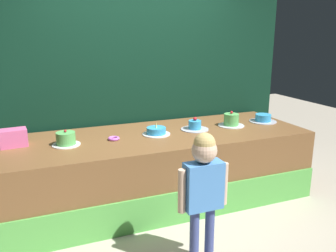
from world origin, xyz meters
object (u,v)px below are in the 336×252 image
cake_far_right (263,119)px  pink_box (13,138)px  cake_far_left (66,139)px  cake_center (195,126)px  child_figure (203,182)px  cake_right (231,121)px  donut (114,138)px  cake_left (156,131)px

cake_far_right → pink_box: bearing=178.1°
cake_far_left → cake_center: 1.44m
child_figure → pink_box: (-1.39, 1.35, 0.14)m
cake_far_left → cake_center: (1.44, 0.04, -0.02)m
cake_center → cake_right: bearing=-1.0°
child_figure → donut: 1.27m
child_figure → cake_far_right: (1.49, 1.25, 0.09)m
pink_box → cake_far_left: (0.48, -0.15, -0.02)m
donut → cake_left: 0.48m
cake_left → cake_center: size_ratio=0.96×
donut → cake_far_right: bearing=1.7°
cake_left → child_figure: bearing=-92.3°
cake_center → cake_right: (0.48, -0.01, 0.02)m
cake_far_right → cake_left: bearing=-178.6°
cake_left → cake_far_right: cake_left is taller
donut → cake_right: bearing=1.3°
pink_box → cake_far_right: (2.88, -0.10, -0.05)m
child_figure → cake_far_left: size_ratio=4.06×
cake_right → cake_far_right: size_ratio=0.94×
pink_box → cake_far_right: pink_box is taller
cake_left → cake_right: size_ratio=0.97×
child_figure → cake_far_right: 1.95m
pink_box → cake_left: bearing=-5.2°
cake_far_left → cake_center: cake_far_left is taller
donut → cake_left: bearing=2.6°
cake_left → cake_right: bearing=0.7°
child_figure → donut: bearing=109.9°
donut → cake_center: bearing=2.5°
cake_right → cake_far_right: bearing=2.9°
pink_box → cake_left: 1.45m
child_figure → cake_left: child_figure is taller
donut → cake_center: size_ratio=0.38×
cake_far_left → cake_right: size_ratio=0.88×
cake_far_left → cake_left: size_ratio=0.91×
pink_box → cake_right: 2.41m
child_figure → cake_left: bearing=87.7°
cake_right → cake_far_left: bearing=-179.0°
cake_far_left → cake_left: 0.96m
donut → child_figure: bearing=-70.1°
donut → cake_far_left: cake_far_left is taller
cake_center → child_figure: bearing=-113.2°
pink_box → donut: bearing=-9.1°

